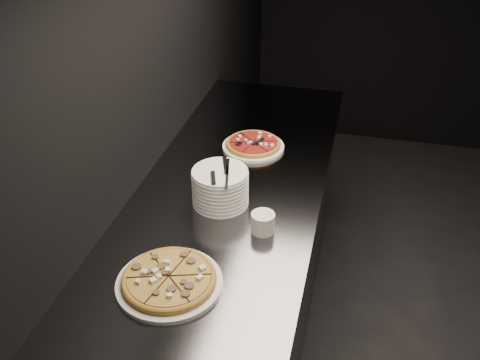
% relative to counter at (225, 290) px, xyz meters
% --- Properties ---
extents(wall_left, '(0.02, 5.00, 2.80)m').
position_rel_counter_xyz_m(wall_left, '(-0.37, 0.00, 0.94)').
color(wall_left, black).
rests_on(wall_left, floor).
extents(counter, '(0.74, 2.44, 0.92)m').
position_rel_counter_xyz_m(counter, '(0.00, 0.00, 0.00)').
color(counter, '#585A5F').
rests_on(counter, floor).
extents(pizza_mushroom, '(0.38, 0.38, 0.04)m').
position_rel_counter_xyz_m(pizza_mushroom, '(-0.05, -0.48, 0.48)').
color(pizza_mushroom, white).
rests_on(pizza_mushroom, counter).
extents(pizza_tomato, '(0.32, 0.32, 0.03)m').
position_rel_counter_xyz_m(pizza_tomato, '(0.02, 0.46, 0.48)').
color(pizza_tomato, white).
rests_on(pizza_tomato, counter).
extents(plate_stack, '(0.21, 0.21, 0.15)m').
position_rel_counter_xyz_m(plate_stack, '(-0.01, 0.01, 0.53)').
color(plate_stack, white).
rests_on(plate_stack, counter).
extents(cutlery, '(0.07, 0.23, 0.01)m').
position_rel_counter_xyz_m(cutlery, '(-0.00, -0.01, 0.61)').
color(cutlery, '#B3B6BA').
rests_on(cutlery, plate_stack).
extents(ramekin, '(0.09, 0.09, 0.08)m').
position_rel_counter_xyz_m(ramekin, '(0.18, -0.13, 0.50)').
color(ramekin, silver).
rests_on(ramekin, counter).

